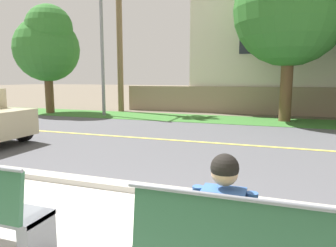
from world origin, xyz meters
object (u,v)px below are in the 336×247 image
Objects in this scene: seated_person_blue at (225,219)px; shade_tree_far_left at (47,44)px; streetlamp at (104,37)px; shade_tree_left at (295,0)px.

shade_tree_far_left is at bearing 135.11° from seated_person_blue.
seated_person_blue is 0.23× the size of shade_tree_far_left.
streetlamp reaches higher than shade_tree_far_left.
shade_tree_left is (0.89, 11.50, 4.29)m from seated_person_blue.
streetlamp is 8.64m from shade_tree_left.
seated_person_blue is at bearing -44.89° from shade_tree_far_left.
shade_tree_far_left is (-3.21, -0.21, -0.28)m from streetlamp.
seated_person_blue is at bearing -55.24° from streetlamp.
seated_person_blue is at bearing -94.41° from shade_tree_left.
shade_tree_far_left is (-10.88, 10.84, 2.88)m from seated_person_blue.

